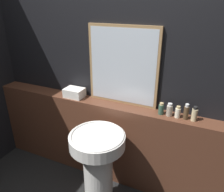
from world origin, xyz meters
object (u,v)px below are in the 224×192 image
shampoo_bottle (161,109)px  lotion_bottle (178,112)px  conditioner_bottle (169,110)px  mirror (123,66)px  pedestal_sink (98,163)px  body_wash_bottle (186,112)px  towel_stack (74,93)px  hand_soap_bottle (194,114)px

shampoo_bottle → lotion_bottle: (0.15, 0.00, -0.00)m
shampoo_bottle → conditioner_bottle: size_ratio=0.92×
mirror → shampoo_bottle: 0.54m
pedestal_sink → lotion_bottle: lotion_bottle is taller
pedestal_sink → mirror: 0.94m
conditioner_bottle → body_wash_bottle: body_wash_bottle is taller
mirror → body_wash_bottle: bearing=-6.9°
mirror → towel_stack: size_ratio=3.74×
lotion_bottle → hand_soap_bottle: (0.14, 0.00, 0.01)m
lotion_bottle → body_wash_bottle: bearing=0.0°
towel_stack → body_wash_bottle: body_wash_bottle is taller
towel_stack → body_wash_bottle: 1.17m
conditioner_bottle → lotion_bottle: (0.07, 0.00, -0.01)m
shampoo_bottle → conditioner_bottle: conditioner_bottle is taller
towel_stack → hand_soap_bottle: bearing=0.0°
mirror → towel_stack: bearing=-171.6°
towel_stack → conditioner_bottle: 1.02m
pedestal_sink → hand_soap_bottle: bearing=29.1°
body_wash_bottle → towel_stack: bearing=180.0°
towel_stack → body_wash_bottle: bearing=0.0°
lotion_bottle → towel_stack: bearing=180.0°
mirror → shampoo_bottle: mirror is taller
towel_stack → conditioner_bottle: bearing=0.0°
shampoo_bottle → lotion_bottle: shampoo_bottle is taller
mirror → pedestal_sink: bearing=-93.9°
hand_soap_bottle → towel_stack: bearing=180.0°
mirror → conditioner_bottle: bearing=-8.9°
lotion_bottle → pedestal_sink: bearing=-145.6°
hand_soap_bottle → mirror: bearing=173.8°
hand_soap_bottle → shampoo_bottle: bearing=-180.0°
body_wash_bottle → hand_soap_bottle: bearing=0.0°
conditioner_bottle → hand_soap_bottle: bearing=0.0°
conditioner_bottle → hand_soap_bottle: (0.21, 0.00, 0.01)m
pedestal_sink → hand_soap_bottle: size_ratio=6.10×
conditioner_bottle → hand_soap_bottle: hand_soap_bottle is taller
towel_stack → hand_soap_bottle: hand_soap_bottle is taller
mirror → hand_soap_bottle: mirror is taller
shampoo_bottle → hand_soap_bottle: 0.29m
conditioner_bottle → lotion_bottle: bearing=0.0°
shampoo_bottle → lotion_bottle: bearing=0.0°
towel_stack → shampoo_bottle: shampoo_bottle is taller
conditioner_bottle → shampoo_bottle: bearing=-180.0°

